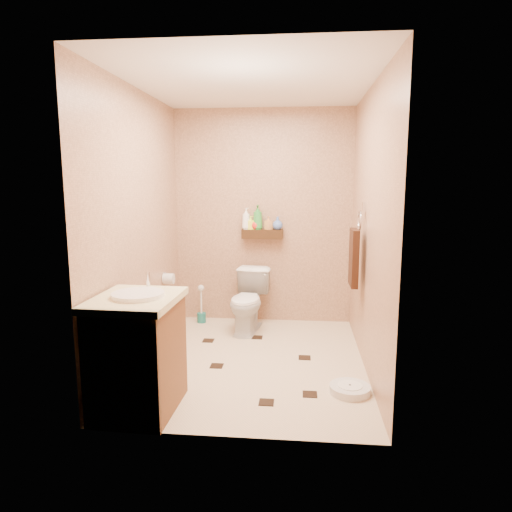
# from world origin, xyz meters

# --- Properties ---
(ground) EXTENTS (2.50, 2.50, 0.00)m
(ground) POSITION_xyz_m (0.00, 0.00, 0.00)
(ground) COLOR beige
(ground) RESTS_ON ground
(wall_back) EXTENTS (2.00, 0.04, 2.40)m
(wall_back) POSITION_xyz_m (0.00, 1.25, 1.20)
(wall_back) COLOR tan
(wall_back) RESTS_ON ground
(wall_front) EXTENTS (2.00, 0.04, 2.40)m
(wall_front) POSITION_xyz_m (0.00, -1.25, 1.20)
(wall_front) COLOR tan
(wall_front) RESTS_ON ground
(wall_left) EXTENTS (0.04, 2.50, 2.40)m
(wall_left) POSITION_xyz_m (-1.00, 0.00, 1.20)
(wall_left) COLOR tan
(wall_left) RESTS_ON ground
(wall_right) EXTENTS (0.04, 2.50, 2.40)m
(wall_right) POSITION_xyz_m (1.00, 0.00, 1.20)
(wall_right) COLOR tan
(wall_right) RESTS_ON ground
(ceiling) EXTENTS (2.00, 2.50, 0.02)m
(ceiling) POSITION_xyz_m (0.00, 0.00, 2.40)
(ceiling) COLOR silver
(ceiling) RESTS_ON wall_back
(wall_shelf) EXTENTS (0.46, 0.14, 0.10)m
(wall_shelf) POSITION_xyz_m (0.00, 1.17, 1.02)
(wall_shelf) COLOR #381E0F
(wall_shelf) RESTS_ON wall_back
(floor_accents) EXTENTS (1.12, 1.50, 0.01)m
(floor_accents) POSITION_xyz_m (0.07, -0.06, 0.00)
(floor_accents) COLOR black
(floor_accents) RESTS_ON ground
(toilet) EXTENTS (0.45, 0.69, 0.66)m
(toilet) POSITION_xyz_m (-0.12, 0.83, 0.33)
(toilet) COLOR white
(toilet) RESTS_ON ground
(vanity) EXTENTS (0.58, 0.69, 0.95)m
(vanity) POSITION_xyz_m (-0.70, -0.95, 0.43)
(vanity) COLOR brown
(vanity) RESTS_ON ground
(bathroom_scale) EXTENTS (0.32, 0.32, 0.06)m
(bathroom_scale) POSITION_xyz_m (0.82, -0.56, 0.03)
(bathroom_scale) COLOR silver
(bathroom_scale) RESTS_ON ground
(toilet_brush) EXTENTS (0.10, 0.10, 0.44)m
(toilet_brush) POSITION_xyz_m (-0.69, 1.07, 0.15)
(toilet_brush) COLOR #1A6B66
(toilet_brush) RESTS_ON ground
(towel_ring) EXTENTS (0.12, 0.30, 0.76)m
(towel_ring) POSITION_xyz_m (0.91, 0.25, 0.95)
(towel_ring) COLOR silver
(towel_ring) RESTS_ON wall_right
(toilet_paper) EXTENTS (0.12, 0.11, 0.12)m
(toilet_paper) POSITION_xyz_m (-0.94, 0.65, 0.60)
(toilet_paper) COLOR silver
(toilet_paper) RESTS_ON wall_left
(bottle_a) EXTENTS (0.13, 0.13, 0.24)m
(bottle_a) POSITION_xyz_m (-0.18, 1.17, 1.19)
(bottle_a) COLOR white
(bottle_a) RESTS_ON wall_shelf
(bottle_b) EXTENTS (0.08, 0.08, 0.15)m
(bottle_b) POSITION_xyz_m (-0.13, 1.17, 1.15)
(bottle_b) COLOR #F5FF35
(bottle_b) RESTS_ON wall_shelf
(bottle_c) EXTENTS (0.15, 0.15, 0.14)m
(bottle_c) POSITION_xyz_m (-0.07, 1.17, 1.14)
(bottle_c) COLOR red
(bottle_c) RESTS_ON wall_shelf
(bottle_d) EXTENTS (0.11, 0.11, 0.28)m
(bottle_d) POSITION_xyz_m (-0.05, 1.17, 1.21)
(bottle_d) COLOR green
(bottle_d) RESTS_ON wall_shelf
(bottle_e) EXTENTS (0.10, 0.10, 0.15)m
(bottle_e) POSITION_xyz_m (0.07, 1.17, 1.14)
(bottle_e) COLOR #EA9A4E
(bottle_e) RESTS_ON wall_shelf
(bottle_f) EXTENTS (0.15, 0.15, 0.15)m
(bottle_f) POSITION_xyz_m (0.17, 1.17, 1.14)
(bottle_f) COLOR #4A6DBA
(bottle_f) RESTS_ON wall_shelf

